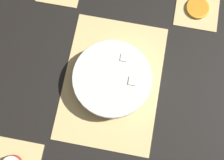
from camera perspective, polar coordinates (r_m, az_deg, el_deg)
name	(u,v)px	position (r m, az deg, el deg)	size (l,w,h in m)	color
ground_plane	(112,82)	(0.95, 0.00, -0.43)	(6.00, 6.00, 0.00)	black
bamboo_mat_center	(112,82)	(0.95, 0.00, -0.39)	(0.48, 0.35, 0.01)	#D6B775
coaster_mat_far_left	(197,9)	(1.10, 18.06, 14.53)	(0.17, 0.17, 0.01)	#D6B775
fruit_salad_bowl	(112,79)	(0.91, 0.02, 0.13)	(0.27, 0.27, 0.07)	silver
orange_slice_whole	(198,8)	(1.09, 18.19, 14.71)	(0.09, 0.09, 0.01)	orange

